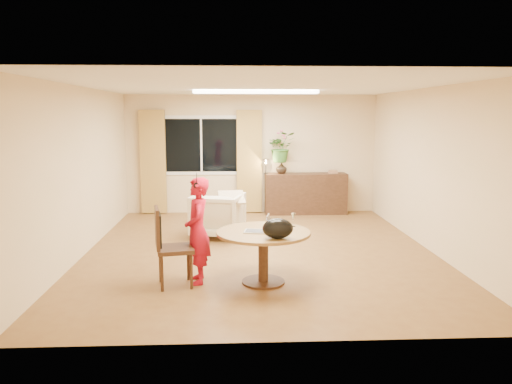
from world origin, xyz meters
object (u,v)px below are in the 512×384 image
dining_table (263,242)px  armchair (218,215)px  sideboard (306,194)px  dining_chair (175,247)px  child (198,231)px

dining_table → armchair: 2.61m
armchair → sideboard: bearing=-118.2°
dining_chair → child: (0.28, 0.12, 0.18)m
armchair → dining_table: bearing=119.2°
dining_table → child: (-0.85, 0.07, 0.15)m
dining_chair → armchair: bearing=68.5°
child → dining_chair: bearing=-72.0°
dining_table → dining_chair: 1.13m
sideboard → armchair: bearing=-132.9°
armchair → sideboard: sideboard is taller
dining_table → armchair: size_ratio=1.39×
dining_table → dining_chair: bearing=-177.6°
dining_table → child: bearing=175.2°
dining_table → dining_chair: (-1.13, -0.05, -0.03)m
dining_table → child: 0.86m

